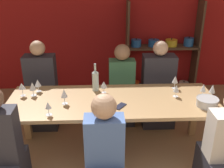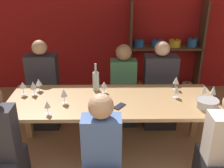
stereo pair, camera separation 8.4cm
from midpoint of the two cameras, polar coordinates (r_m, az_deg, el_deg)
The scene contains 22 objects.
wall_back_red at distance 4.68m, azimuth -0.05°, elevation 14.80°, with size 8.80×0.06×2.70m.
shelf_unit at distance 4.78m, azimuth 11.83°, elevation 4.89°, with size 1.27×0.30×1.61m.
dining_table at distance 3.00m, azimuth 0.83°, elevation -4.90°, with size 2.36×0.84×0.73m.
mixing_bowl at distance 2.98m, azimuth 20.83°, elevation -3.91°, with size 0.24×0.24×0.09m.
wine_bottle_green at distance 3.15m, azimuth -2.78°, elevation 0.97°, with size 0.08×0.08×0.34m.
wine_glass_red_a at distance 3.25m, azimuth -14.96°, elevation 0.34°, with size 0.08×0.08×0.15m.
wine_glass_empty_a at distance 3.13m, azimuth 21.91°, elevation -1.27°, with size 0.07×0.07×0.17m.
wine_glass_empty_b at distance 2.88m, azimuth -9.63°, elevation -1.94°, with size 0.07×0.07×0.17m.
wine_glass_red_b at distance 2.71m, azimuth -13.06°, elevation -4.46°, with size 0.07×0.07×0.15m.
wine_glass_red_c at distance 3.16m, azimuth -16.06°, elevation -0.33°, with size 0.07×0.07×0.17m.
wine_glass_white_a at distance 3.14m, azimuth 20.14°, elevation -1.11°, with size 0.06×0.06×0.16m.
wine_glass_red_d at distance 3.07m, azimuth 14.67°, elevation -1.20°, with size 0.07×0.07×0.15m.
wine_glass_red_e at distance 3.09m, azimuth -0.96°, elevation -0.17°, with size 0.08×0.08×0.14m.
wine_glass_white_b at distance 3.19m, azimuth -18.16°, elevation -0.26°, with size 0.08×0.08×0.16m.
wine_glass_empty_c at distance 3.27m, azimuth 14.49°, elevation 0.79°, with size 0.07×0.07×0.17m.
cell_phone at distance 2.82m, azimuth 2.49°, elevation -4.86°, with size 0.15×0.16×0.01m.
person_near_a at distance 2.71m, azimuth -21.85°, elevation -15.13°, with size 0.34×0.43×1.22m.
person_far_a at distance 3.84m, azimuth -13.83°, elevation -2.14°, with size 0.42×0.52×1.23m.
person_near_b at distance 2.76m, azimuth 23.81°, elevation -15.49°, with size 0.38×0.48×1.15m.
person_far_b at distance 3.78m, azimuth 3.03°, elevation -2.05°, with size 0.36×0.45×1.16m.
person_near_c at distance 2.54m, azimuth -1.20°, elevation -16.79°, with size 0.35×0.44×1.14m.
person_far_c at distance 3.83m, azimuth 10.74°, elevation -2.15°, with size 0.45×0.56×1.21m.
Camera 2 is at (-0.01, -0.79, 2.08)m, focal length 42.00 mm.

